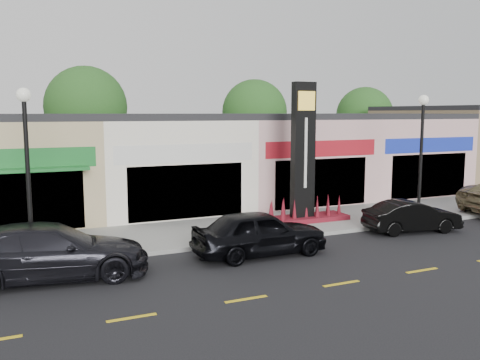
# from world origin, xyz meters

# --- Properties ---
(ground) EXTENTS (120.00, 120.00, 0.00)m
(ground) POSITION_xyz_m (0.00, 0.00, 0.00)
(ground) COLOR black
(ground) RESTS_ON ground
(sidewalk) EXTENTS (52.00, 4.30, 0.15)m
(sidewalk) POSITION_xyz_m (0.00, 4.35, 0.07)
(sidewalk) COLOR gray
(sidewalk) RESTS_ON ground
(curb) EXTENTS (52.00, 0.20, 0.15)m
(curb) POSITION_xyz_m (0.00, 2.10, 0.07)
(curb) COLOR gray
(curb) RESTS_ON ground
(shop_beige) EXTENTS (7.00, 10.85, 4.80)m
(shop_beige) POSITION_xyz_m (-8.50, 11.46, 2.40)
(shop_beige) COLOR tan
(shop_beige) RESTS_ON ground
(shop_cream) EXTENTS (7.00, 10.01, 4.80)m
(shop_cream) POSITION_xyz_m (-1.50, 11.47, 2.40)
(shop_cream) COLOR white
(shop_cream) RESTS_ON ground
(shop_pink_w) EXTENTS (7.00, 10.01, 4.80)m
(shop_pink_w) POSITION_xyz_m (5.50, 11.47, 2.40)
(shop_pink_w) COLOR #CD9D9C
(shop_pink_w) RESTS_ON ground
(shop_pink_e) EXTENTS (7.00, 10.01, 4.80)m
(shop_pink_e) POSITION_xyz_m (12.50, 11.47, 2.40)
(shop_pink_e) COLOR #CD9D9C
(shop_pink_e) RESTS_ON ground
(shop_tan) EXTENTS (7.00, 10.01, 5.30)m
(shop_tan) POSITION_xyz_m (19.50, 11.48, 2.65)
(shop_tan) COLOR #977F58
(shop_tan) RESTS_ON ground
(tree_rear_west) EXTENTS (5.20, 5.20, 7.83)m
(tree_rear_west) POSITION_xyz_m (-4.00, 19.50, 5.22)
(tree_rear_west) COLOR #382619
(tree_rear_west) RESTS_ON ground
(tree_rear_mid) EXTENTS (4.80, 4.80, 7.29)m
(tree_rear_mid) POSITION_xyz_m (8.00, 19.50, 4.88)
(tree_rear_mid) COLOR #382619
(tree_rear_mid) RESTS_ON ground
(tree_rear_east) EXTENTS (4.60, 4.60, 6.94)m
(tree_rear_east) POSITION_xyz_m (18.00, 19.50, 4.63)
(tree_rear_east) COLOR #382619
(tree_rear_east) RESTS_ON ground
(lamp_west_near) EXTENTS (0.44, 0.44, 5.47)m
(lamp_west_near) POSITION_xyz_m (-8.00, 2.50, 3.48)
(lamp_west_near) COLOR black
(lamp_west_near) RESTS_ON sidewalk
(lamp_east_near) EXTENTS (0.44, 0.44, 5.47)m
(lamp_east_near) POSITION_xyz_m (8.00, 2.50, 3.48)
(lamp_east_near) COLOR black
(lamp_east_near) RESTS_ON sidewalk
(pylon_sign) EXTENTS (4.20, 1.30, 6.00)m
(pylon_sign) POSITION_xyz_m (3.00, 4.20, 2.27)
(pylon_sign) COLOR maroon
(pylon_sign) RESTS_ON sidewalk
(car_dark_sedan) EXTENTS (2.99, 5.92, 1.65)m
(car_dark_sedan) POSITION_xyz_m (-7.57, 0.83, 0.82)
(car_dark_sedan) COLOR black
(car_dark_sedan) RESTS_ON ground
(car_black_sedan) EXTENTS (1.87, 4.65, 1.58)m
(car_black_sedan) POSITION_xyz_m (-0.84, 0.59, 0.79)
(car_black_sedan) COLOR black
(car_black_sedan) RESTS_ON ground
(car_black_conv) EXTENTS (1.99, 4.10, 1.29)m
(car_black_conv) POSITION_xyz_m (6.39, 1.15, 0.65)
(car_black_conv) COLOR black
(car_black_conv) RESTS_ON ground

